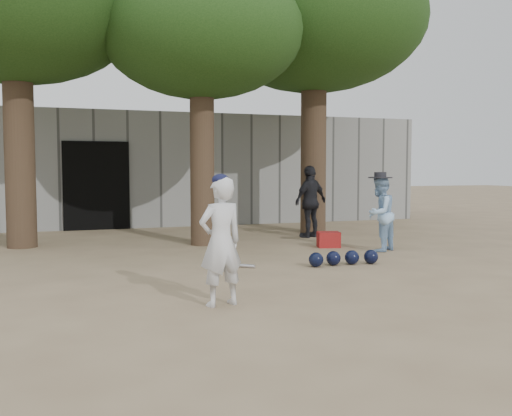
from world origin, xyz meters
name	(u,v)px	position (x,y,z in m)	size (l,w,h in m)	color
ground	(238,288)	(0.00, 0.00, 0.00)	(70.00, 70.00, 0.00)	#937C5E
boy_player	(221,242)	(-0.46, -0.82, 0.72)	(0.52, 0.34, 1.44)	silver
spectator_blue	(380,214)	(3.46, 2.24, 0.70)	(0.68, 0.53, 1.39)	#95BDE6
spectator_dark	(311,202)	(3.15, 4.59, 0.80)	(0.93, 0.39, 1.59)	black
red_bag	(329,240)	(2.82, 3.02, 0.15)	(0.42, 0.32, 0.30)	maroon
back_building	(132,169)	(0.00, 10.33, 1.50)	(16.00, 5.24, 3.00)	gray
helmet_row	(343,258)	(2.10, 1.09, 0.12)	(1.19, 0.30, 0.23)	black
bat_pile	(227,265)	(0.32, 1.59, 0.03)	(0.66, 0.71, 0.06)	silver
tree_row	(198,18)	(0.74, 5.02, 4.69)	(11.40, 5.80, 6.69)	brown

